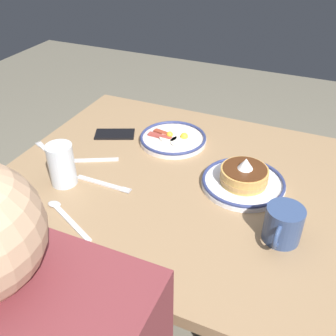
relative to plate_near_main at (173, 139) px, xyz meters
name	(u,v)px	position (x,y,z in m)	size (l,w,h in m)	color
ground_plane	(178,316)	(-0.11, 0.20, -0.73)	(6.00, 6.00, 0.00)	#6C6757
dining_table	(180,198)	(-0.11, 0.20, -0.09)	(1.11, 0.91, 0.72)	#947350
plate_near_main	(173,139)	(0.00, 0.00, 0.00)	(0.24, 0.24, 0.04)	silver
plate_center_pancakes	(244,179)	(-0.30, 0.16, 0.01)	(0.25, 0.25, 0.10)	white
coffee_mug	(283,224)	(-0.44, 0.34, 0.04)	(0.10, 0.13, 0.10)	#334772
drinking_glass	(62,167)	(0.21, 0.36, 0.05)	(0.08, 0.08, 0.13)	silver
cell_phone	(115,134)	(0.22, 0.04, -0.01)	(0.14, 0.07, 0.01)	black
fork_near	(49,153)	(0.36, 0.25, -0.01)	(0.17, 0.10, 0.01)	silver
fork_far	(104,184)	(0.09, 0.32, -0.01)	(0.19, 0.02, 0.01)	silver
butter_knife	(86,160)	(0.22, 0.23, -0.01)	(0.20, 0.11, 0.01)	silver
tea_spoon	(64,214)	(0.12, 0.49, -0.01)	(0.19, 0.10, 0.01)	silver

